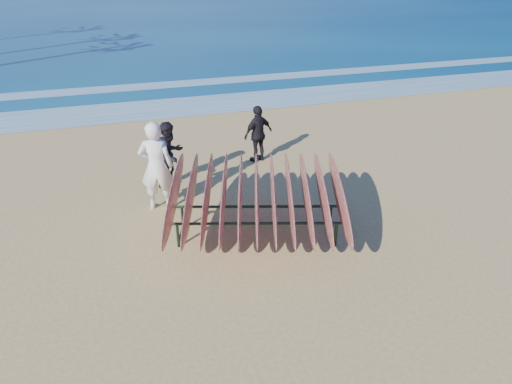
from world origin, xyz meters
TOP-DOWN VIEW (x-y plane):
  - ground at (0.00, 0.00)m, footprint 120.00×120.00m
  - ocean at (0.00, 55.00)m, footprint 160.00×160.00m
  - foam_near at (0.00, 10.00)m, footprint 160.00×160.00m
  - foam_far at (0.00, 13.50)m, footprint 160.00×160.00m
  - surfboard_rack at (-0.01, 0.72)m, footprint 3.92×3.79m
  - person_white at (-1.65, 2.50)m, footprint 0.81×0.64m
  - person_dark_a at (-1.22, 3.54)m, footprint 0.98×0.95m
  - person_dark_b at (1.20, 4.34)m, footprint 0.97×0.66m

SIDE VIEW (x-z plane):
  - ground at x=0.00m, z-range 0.00..0.00m
  - ocean at x=0.00m, z-range 0.01..0.01m
  - foam_far at x=0.00m, z-range 0.01..0.01m
  - foam_near at x=0.00m, z-range 0.01..0.01m
  - person_dark_b at x=1.20m, z-range 0.00..1.52m
  - person_dark_a at x=-1.22m, z-range 0.00..1.58m
  - surfboard_rack at x=-0.01m, z-range 0.18..1.62m
  - person_white at x=-1.65m, z-range 0.00..1.96m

